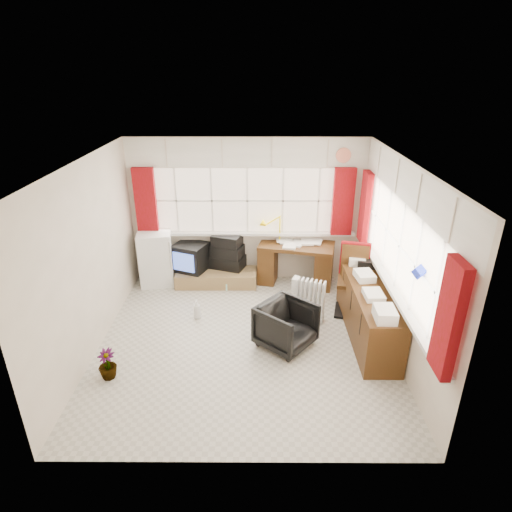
{
  "coord_description": "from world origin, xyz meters",
  "views": [
    {
      "loc": [
        0.18,
        -4.98,
        3.54
      ],
      "look_at": [
        0.15,
        0.55,
        1.07
      ],
      "focal_mm": 30.0,
      "sensor_mm": 36.0,
      "label": 1
    }
  ],
  "objects_px": {
    "desk_lamp": "(280,224)",
    "credenza": "(368,310)",
    "mini_fridge": "(156,257)",
    "tv_bench": "(216,278)",
    "radiator": "(310,304)",
    "desk": "(296,261)",
    "crt_tv": "(191,257)",
    "office_chair": "(286,326)",
    "task_chair": "(353,276)"
  },
  "relations": [
    {
      "from": "desk_lamp",
      "to": "mini_fridge",
      "type": "bearing_deg",
      "value": -176.72
    },
    {
      "from": "task_chair",
      "to": "mini_fridge",
      "type": "distance_m",
      "value": 3.37
    },
    {
      "from": "credenza",
      "to": "crt_tv",
      "type": "bearing_deg",
      "value": 149.57
    },
    {
      "from": "radiator",
      "to": "desk_lamp",
      "type": "bearing_deg",
      "value": 106.91
    },
    {
      "from": "desk",
      "to": "desk_lamp",
      "type": "xyz_separation_m",
      "value": [
        -0.29,
        0.12,
        0.65
      ]
    },
    {
      "from": "office_chair",
      "to": "crt_tv",
      "type": "height_order",
      "value": "crt_tv"
    },
    {
      "from": "desk_lamp",
      "to": "task_chair",
      "type": "relative_size",
      "value": 0.43
    },
    {
      "from": "task_chair",
      "to": "mini_fridge",
      "type": "relative_size",
      "value": 1.15
    },
    {
      "from": "office_chair",
      "to": "credenza",
      "type": "bearing_deg",
      "value": -36.14
    },
    {
      "from": "mini_fridge",
      "to": "radiator",
      "type": "bearing_deg",
      "value": -25.4
    },
    {
      "from": "desk",
      "to": "mini_fridge",
      "type": "relative_size",
      "value": 1.44
    },
    {
      "from": "desk_lamp",
      "to": "crt_tv",
      "type": "xyz_separation_m",
      "value": [
        -1.55,
        -0.13,
        -0.57
      ]
    },
    {
      "from": "radiator",
      "to": "credenza",
      "type": "bearing_deg",
      "value": -26.68
    },
    {
      "from": "desk",
      "to": "desk_lamp",
      "type": "distance_m",
      "value": 0.73
    },
    {
      "from": "mini_fridge",
      "to": "tv_bench",
      "type": "bearing_deg",
      "value": -4.36
    },
    {
      "from": "credenza",
      "to": "task_chair",
      "type": "bearing_deg",
      "value": 97.09
    },
    {
      "from": "task_chair",
      "to": "credenza",
      "type": "height_order",
      "value": "task_chair"
    },
    {
      "from": "task_chair",
      "to": "mini_fridge",
      "type": "xyz_separation_m",
      "value": [
        -3.24,
        0.91,
        -0.11
      ]
    },
    {
      "from": "desk",
      "to": "radiator",
      "type": "xyz_separation_m",
      "value": [
        0.12,
        -1.21,
        -0.14
      ]
    },
    {
      "from": "mini_fridge",
      "to": "credenza",
      "type": "bearing_deg",
      "value": -25.7
    },
    {
      "from": "desk_lamp",
      "to": "task_chair",
      "type": "bearing_deg",
      "value": -43.6
    },
    {
      "from": "office_chair",
      "to": "crt_tv",
      "type": "relative_size",
      "value": 1.03
    },
    {
      "from": "task_chair",
      "to": "crt_tv",
      "type": "bearing_deg",
      "value": 160.94
    },
    {
      "from": "radiator",
      "to": "crt_tv",
      "type": "relative_size",
      "value": 0.99
    },
    {
      "from": "office_chair",
      "to": "credenza",
      "type": "xyz_separation_m",
      "value": [
        1.16,
        0.28,
        0.08
      ]
    },
    {
      "from": "credenza",
      "to": "tv_bench",
      "type": "xyz_separation_m",
      "value": [
        -2.28,
        1.52,
        -0.27
      ]
    },
    {
      "from": "desk",
      "to": "mini_fridge",
      "type": "height_order",
      "value": "mini_fridge"
    },
    {
      "from": "desk_lamp",
      "to": "credenza",
      "type": "relative_size",
      "value": 0.24
    },
    {
      "from": "desk",
      "to": "task_chair",
      "type": "relative_size",
      "value": 1.25
    },
    {
      "from": "tv_bench",
      "to": "crt_tv",
      "type": "bearing_deg",
      "value": 170.08
    },
    {
      "from": "tv_bench",
      "to": "mini_fridge",
      "type": "bearing_deg",
      "value": 175.64
    },
    {
      "from": "radiator",
      "to": "crt_tv",
      "type": "height_order",
      "value": "crt_tv"
    },
    {
      "from": "office_chair",
      "to": "radiator",
      "type": "relative_size",
      "value": 1.04
    },
    {
      "from": "radiator",
      "to": "office_chair",
      "type": "bearing_deg",
      "value": -120.86
    },
    {
      "from": "radiator",
      "to": "mini_fridge",
      "type": "xyz_separation_m",
      "value": [
        -2.56,
        1.21,
        0.21
      ]
    },
    {
      "from": "crt_tv",
      "to": "radiator",
      "type": "bearing_deg",
      "value": -31.83
    },
    {
      "from": "desk_lamp",
      "to": "office_chair",
      "type": "height_order",
      "value": "desk_lamp"
    },
    {
      "from": "desk",
      "to": "crt_tv",
      "type": "relative_size",
      "value": 2.05
    },
    {
      "from": "task_chair",
      "to": "radiator",
      "type": "xyz_separation_m",
      "value": [
        -0.68,
        -0.3,
        -0.31
      ]
    },
    {
      "from": "office_chair",
      "to": "credenza",
      "type": "height_order",
      "value": "credenza"
    },
    {
      "from": "desk",
      "to": "office_chair",
      "type": "xyz_separation_m",
      "value": [
        -0.28,
        -1.88,
        -0.09
      ]
    },
    {
      "from": "task_chair",
      "to": "tv_bench",
      "type": "relative_size",
      "value": 0.78
    },
    {
      "from": "desk",
      "to": "credenza",
      "type": "xyz_separation_m",
      "value": [
        0.88,
        -1.6,
        -0.02
      ]
    },
    {
      "from": "mini_fridge",
      "to": "crt_tv",
      "type": "bearing_deg",
      "value": -0.28
    },
    {
      "from": "tv_bench",
      "to": "task_chair",
      "type": "bearing_deg",
      "value": -20.79
    },
    {
      "from": "office_chair",
      "to": "mini_fridge",
      "type": "height_order",
      "value": "mini_fridge"
    },
    {
      "from": "desk",
      "to": "desk_lamp",
      "type": "bearing_deg",
      "value": 156.99
    },
    {
      "from": "credenza",
      "to": "tv_bench",
      "type": "relative_size",
      "value": 1.43
    },
    {
      "from": "task_chair",
      "to": "credenza",
      "type": "distance_m",
      "value": 0.72
    },
    {
      "from": "tv_bench",
      "to": "crt_tv",
      "type": "height_order",
      "value": "crt_tv"
    }
  ]
}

